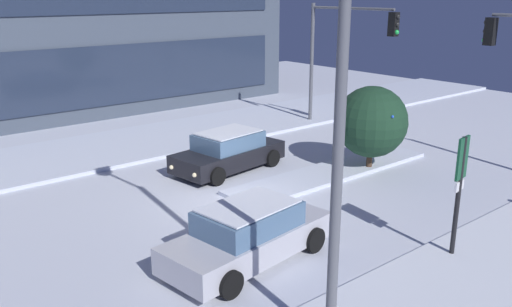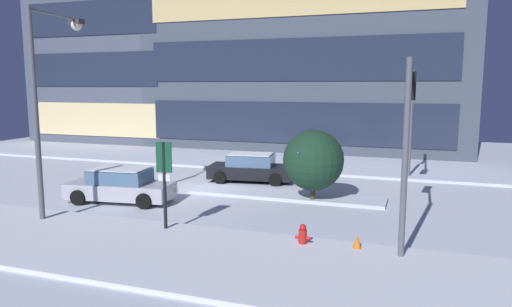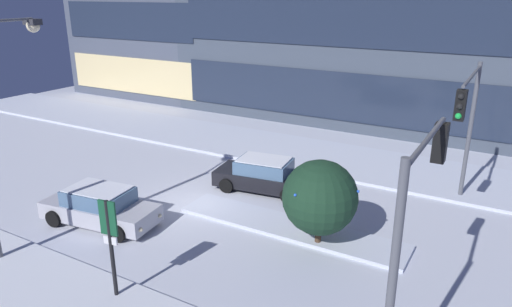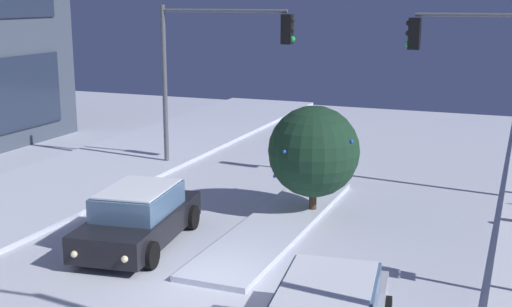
{
  "view_description": "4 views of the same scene",
  "coord_description": "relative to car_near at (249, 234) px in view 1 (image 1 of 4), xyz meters",
  "views": [
    {
      "loc": [
        -9.59,
        -12.69,
        6.45
      ],
      "look_at": [
        0.2,
        -0.78,
        1.81
      ],
      "focal_mm": 37.82,
      "sensor_mm": 36.0,
      "label": 1
    },
    {
      "loc": [
        10.19,
        -20.31,
        5.08
      ],
      "look_at": [
        3.25,
        -0.33,
        2.0
      ],
      "focal_mm": 33.12,
      "sensor_mm": 36.0,
      "label": 2
    },
    {
      "loc": [
        11.45,
        -14.45,
        8.6
      ],
      "look_at": [
        3.02,
        0.13,
        2.77
      ],
      "focal_mm": 33.02,
      "sensor_mm": 36.0,
      "label": 3
    },
    {
      "loc": [
        -12.37,
        -6.02,
        6.13
      ],
      "look_at": [
        1.77,
        -0.38,
        2.67
      ],
      "focal_mm": 47.88,
      "sensor_mm": 36.0,
      "label": 4
    }
  ],
  "objects": [
    {
      "name": "decorated_tree_median",
      "position": [
        7.96,
        2.69,
        1.15
      ],
      "size": [
        2.64,
        2.69,
        3.18
      ],
      "color": "#473323",
      "rests_on": "ground"
    },
    {
      "name": "ground",
      "position": [
        2.02,
        3.19,
        -0.71
      ],
      "size": [
        52.0,
        52.0,
        0.0
      ],
      "primitive_type": "plane",
      "color": "silver"
    },
    {
      "name": "curb_strip_far",
      "position": [
        2.02,
        11.44,
        -0.64
      ],
      "size": [
        52.0,
        5.2,
        0.14
      ],
      "primitive_type": "cube",
      "color": "silver",
      "rests_on": "ground"
    },
    {
      "name": "street_lamp_arched",
      "position": [
        -0.98,
        -2.8,
        4.41
      ],
      "size": [
        0.61,
        3.02,
        7.87
      ],
      "rotation": [
        0.0,
        0.0,
        1.66
      ],
      "color": "#565960",
      "rests_on": "ground"
    },
    {
      "name": "traffic_light_corner_far_right",
      "position": [
        11.77,
        7.55,
        3.48
      ],
      "size": [
        0.32,
        5.16,
        5.92
      ],
      "rotation": [
        0.0,
        0.0,
        -1.57
      ],
      "color": "#565960",
      "rests_on": "ground"
    },
    {
      "name": "car_near",
      "position": [
        0.0,
        0.0,
        0.0
      ],
      "size": [
        4.82,
        2.45,
        1.49
      ],
      "rotation": [
        0.0,
        0.0,
        0.13
      ],
      "color": "#B7B7C1",
      "rests_on": "ground"
    },
    {
      "name": "parking_info_sign",
      "position": [
        4.04,
        -3.15,
        1.32
      ],
      "size": [
        0.55,
        0.14,
        3.16
      ],
      "rotation": [
        0.0,
        0.0,
        1.72
      ],
      "color": "black",
      "rests_on": "ground"
    },
    {
      "name": "car_far",
      "position": [
        3.88,
        6.05,
        -0.0
      ],
      "size": [
        4.66,
        2.5,
        1.49
      ],
      "rotation": [
        0.0,
        0.0,
        3.28
      ],
      "color": "black",
      "rests_on": "ground"
    },
    {
      "name": "median_strip",
      "position": [
        6.55,
        3.26,
        -0.64
      ],
      "size": [
        9.0,
        1.8,
        0.14
      ],
      "primitive_type": "cube",
      "color": "silver",
      "rests_on": "ground"
    }
  ]
}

